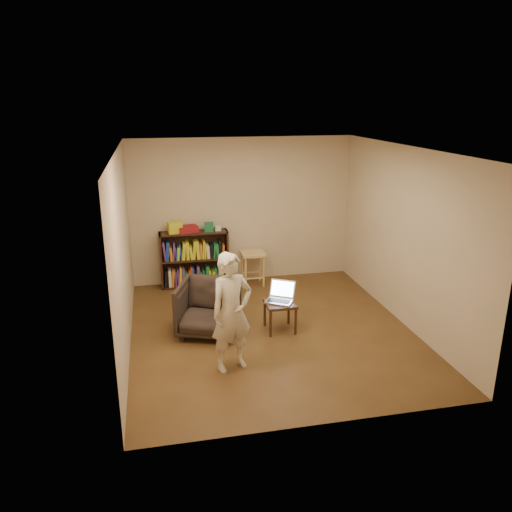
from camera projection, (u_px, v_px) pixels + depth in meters
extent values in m
plane|color=#493217|center=(271.00, 330.00, 7.28)|extent=(4.50, 4.50, 0.00)
plane|color=silver|center=(273.00, 149.00, 6.49)|extent=(4.50, 4.50, 0.00)
plane|color=#BBAE8D|center=(242.00, 211.00, 8.99)|extent=(4.00, 0.00, 4.00)
plane|color=#BBAE8D|center=(123.00, 254.00, 6.49)|extent=(0.00, 4.50, 4.50)
plane|color=#BBAE8D|center=(405.00, 237.00, 7.28)|extent=(0.00, 4.50, 4.50)
cube|color=black|center=(161.00, 261.00, 8.77)|extent=(0.03, 0.30, 1.00)
cube|color=black|center=(227.00, 257.00, 9.00)|extent=(0.03, 0.30, 1.00)
cube|color=black|center=(194.00, 256.00, 9.02)|extent=(1.20, 0.02, 1.00)
cube|color=black|center=(195.00, 284.00, 9.04)|extent=(1.20, 0.30, 0.03)
cube|color=black|center=(194.00, 259.00, 8.89)|extent=(1.14, 0.30, 0.03)
cube|color=black|center=(193.00, 233.00, 8.74)|extent=(1.20, 0.30, 0.03)
cube|color=gold|center=(175.00, 228.00, 8.63)|extent=(0.26, 0.21, 0.19)
cube|color=maroon|center=(188.00, 229.00, 8.70)|extent=(0.37, 0.30, 0.11)
cube|color=#1B663B|center=(209.00, 227.00, 8.74)|extent=(0.17, 0.17, 0.15)
cube|color=beige|center=(218.00, 228.00, 8.81)|extent=(0.11, 0.11, 0.08)
cube|color=tan|center=(253.00, 254.00, 8.92)|extent=(0.42, 0.42, 0.04)
cylinder|color=tan|center=(246.00, 273.00, 8.82)|extent=(0.04, 0.04, 0.56)
cylinder|color=tan|center=(264.00, 272.00, 8.89)|extent=(0.04, 0.04, 0.56)
cylinder|color=tan|center=(242.00, 267.00, 9.13)|extent=(0.04, 0.04, 0.56)
cylinder|color=tan|center=(260.00, 266.00, 9.20)|extent=(0.04, 0.04, 0.56)
imported|color=#2E261E|center=(209.00, 308.00, 7.10)|extent=(1.05, 1.06, 0.76)
cube|color=black|center=(280.00, 304.00, 7.17)|extent=(0.42, 0.42, 0.04)
cylinder|color=black|center=(271.00, 324.00, 7.02)|extent=(0.04, 0.04, 0.40)
cylinder|color=black|center=(296.00, 322.00, 7.10)|extent=(0.04, 0.04, 0.40)
cylinder|color=black|center=(265.00, 313.00, 7.37)|extent=(0.04, 0.04, 0.40)
cylinder|color=black|center=(289.00, 311.00, 7.44)|extent=(0.04, 0.04, 0.40)
cube|color=#B3B3B8|center=(279.00, 301.00, 7.17)|extent=(0.45, 0.41, 0.02)
cube|color=black|center=(279.00, 301.00, 7.17)|extent=(0.35, 0.28, 0.00)
cube|color=#B3B3B8|center=(283.00, 289.00, 7.30)|extent=(0.38, 0.29, 0.24)
cube|color=#B6D2FF|center=(283.00, 289.00, 7.30)|extent=(0.33, 0.24, 0.20)
imported|color=beige|center=(232.00, 312.00, 6.06)|extent=(0.64, 0.53, 1.51)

